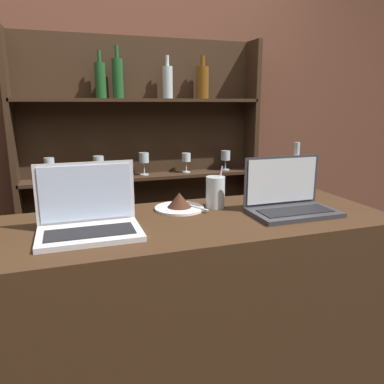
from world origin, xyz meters
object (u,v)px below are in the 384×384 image
(water_glass, at_px, (215,192))
(wine_bottle_clear, at_px, (295,176))
(laptop_far, at_px, (289,200))
(cake_plate, at_px, (179,203))
(laptop_near, at_px, (89,218))

(water_glass, relative_size, wine_bottle_clear, 0.69)
(laptop_far, relative_size, cake_plate, 1.67)
(laptop_far, distance_m, wine_bottle_clear, 0.29)
(laptop_near, bearing_deg, wine_bottle_clear, 13.02)
(cake_plate, bearing_deg, laptop_near, -154.56)
(wine_bottle_clear, bearing_deg, laptop_far, -127.65)
(laptop_far, bearing_deg, water_glass, 147.04)
(laptop_near, bearing_deg, water_glass, 16.89)
(laptop_near, xyz_separation_m, wine_bottle_clear, (0.96, 0.22, 0.05))
(laptop_near, xyz_separation_m, cake_plate, (0.38, 0.18, -0.03))
(laptop_near, xyz_separation_m, laptop_far, (0.78, -0.00, -0.00))
(laptop_near, height_order, wine_bottle_clear, wine_bottle_clear)
(water_glass, xyz_separation_m, wine_bottle_clear, (0.43, 0.06, 0.03))
(laptop_near, bearing_deg, cake_plate, 25.44)
(laptop_near, relative_size, water_glass, 1.90)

